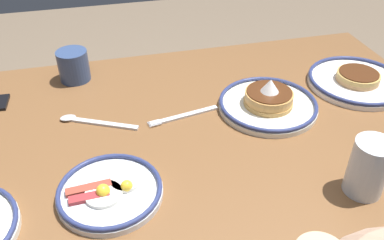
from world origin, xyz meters
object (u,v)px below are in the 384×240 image
object	(u,v)px
plate_near_main	(268,102)
plate_center_pancakes	(357,80)
coffee_mug	(74,65)
fork_far	(183,116)
drinking_glass	(368,170)
tea_spoon	(88,121)
plate_far_side	(110,191)

from	to	relation	value
plate_near_main	plate_center_pancakes	world-z (taller)	plate_near_main
coffee_mug	fork_far	world-z (taller)	coffee_mug
coffee_mug	drinking_glass	bearing A→B (deg)	132.79
plate_center_pancakes	fork_far	world-z (taller)	plate_center_pancakes
plate_center_pancakes	fork_far	distance (m)	0.52
drinking_glass	tea_spoon	world-z (taller)	drinking_glass
plate_near_main	plate_center_pancakes	distance (m)	0.30
fork_far	coffee_mug	bearing A→B (deg)	-45.31
plate_center_pancakes	coffee_mug	xyz separation A→B (m)	(0.78, -0.23, 0.03)
plate_far_side	plate_near_main	bearing A→B (deg)	-153.34
plate_center_pancakes	drinking_glass	size ratio (longest dim) A/B	2.23
plate_center_pancakes	drinking_glass	world-z (taller)	drinking_glass
plate_center_pancakes	coffee_mug	distance (m)	0.81
plate_near_main	tea_spoon	size ratio (longest dim) A/B	1.36
fork_far	tea_spoon	xyz separation A→B (m)	(0.24, -0.03, 0.00)
plate_center_pancakes	fork_far	size ratio (longest dim) A/B	1.43
coffee_mug	fork_far	bearing A→B (deg)	134.69
plate_near_main	plate_far_side	xyz separation A→B (m)	(0.43, 0.22, -0.01)
plate_near_main	tea_spoon	xyz separation A→B (m)	(0.46, -0.05, -0.02)
coffee_mug	tea_spoon	bearing A→B (deg)	96.01
plate_near_main	plate_far_side	size ratio (longest dim) A/B	1.21
plate_near_main	coffee_mug	bearing A→B (deg)	-30.00
plate_center_pancakes	plate_far_side	world-z (taller)	plate_center_pancakes
plate_center_pancakes	coffee_mug	world-z (taller)	coffee_mug
coffee_mug	drinking_glass	world-z (taller)	drinking_glass
plate_near_main	drinking_glass	distance (m)	0.33
drinking_glass	tea_spoon	distance (m)	0.65
plate_far_side	tea_spoon	xyz separation A→B (m)	(0.03, -0.27, -0.01)
plate_center_pancakes	drinking_glass	bearing A→B (deg)	59.36
drinking_glass	tea_spoon	xyz separation A→B (m)	(0.53, -0.37, -0.05)
drinking_glass	plate_center_pancakes	bearing A→B (deg)	-120.64
coffee_mug	plate_near_main	bearing A→B (deg)	150.00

